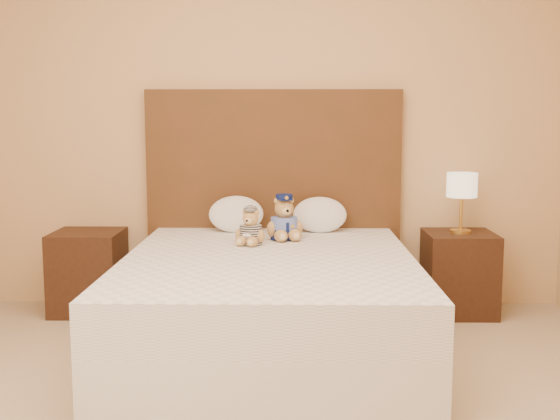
% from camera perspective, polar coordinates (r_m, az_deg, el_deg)
% --- Properties ---
extents(room_walls, '(4.04, 4.52, 2.72)m').
position_cam_1_polar(room_walls, '(3.12, -1.42, 16.57)').
color(room_walls, tan).
rests_on(room_walls, ground).
extents(bed, '(1.60, 2.00, 0.55)m').
position_cam_1_polar(bed, '(3.96, -0.90, -7.67)').
color(bed, white).
rests_on(bed, ground).
extents(headboard, '(1.75, 0.08, 1.50)m').
position_cam_1_polar(headboard, '(4.87, -0.53, 0.92)').
color(headboard, '#522D18').
rests_on(headboard, ground).
extents(nightstand_left, '(0.45, 0.45, 0.55)m').
position_cam_1_polar(nightstand_left, '(4.93, -15.31, -4.86)').
color(nightstand_left, '#341C10').
rests_on(nightstand_left, ground).
extents(nightstand_right, '(0.45, 0.45, 0.55)m').
position_cam_1_polar(nightstand_right, '(4.87, 14.34, -5.00)').
color(nightstand_right, '#341C10').
rests_on(nightstand_right, ground).
extents(lamp, '(0.20, 0.20, 0.40)m').
position_cam_1_polar(lamp, '(4.78, 14.57, 1.73)').
color(lamp, gold).
rests_on(lamp, nightstand_right).
extents(teddy_police, '(0.30, 0.30, 0.28)m').
position_cam_1_polar(teddy_police, '(4.39, 0.34, -0.59)').
color(teddy_police, '#AA7542').
rests_on(teddy_police, bed).
extents(teddy_prisoner, '(0.25, 0.24, 0.22)m').
position_cam_1_polar(teddy_prisoner, '(4.23, -2.40, -1.35)').
color(teddy_prisoner, '#AA7542').
rests_on(teddy_prisoner, bed).
extents(pillow_left, '(0.37, 0.24, 0.26)m').
position_cam_1_polar(pillow_left, '(4.71, -3.59, -0.19)').
color(pillow_left, white).
rests_on(pillow_left, bed).
extents(pillow_right, '(0.36, 0.23, 0.25)m').
position_cam_1_polar(pillow_right, '(4.70, 3.26, -0.24)').
color(pillow_right, white).
rests_on(pillow_right, bed).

